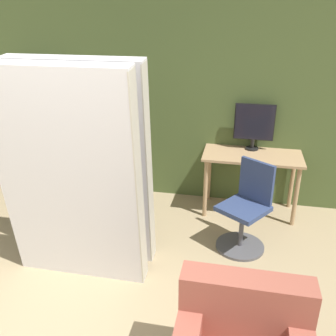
% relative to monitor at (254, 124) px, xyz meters
% --- Properties ---
extents(wall_back, '(8.00, 0.06, 2.70)m').
position_rel_monitor_xyz_m(wall_back, '(-1.43, 0.13, 0.25)').
color(wall_back, '#47592D').
rests_on(wall_back, ground).
extents(desk, '(1.18, 0.57, 0.78)m').
position_rel_monitor_xyz_m(desk, '(0.01, -0.19, -0.45)').
color(desk, tan).
rests_on(desk, ground).
extents(monitor, '(0.48, 0.16, 0.57)m').
position_rel_monitor_xyz_m(monitor, '(0.00, 0.00, 0.00)').
color(monitor, black).
rests_on(monitor, desk).
extents(office_chair, '(0.61, 0.61, 0.96)m').
position_rel_monitor_xyz_m(office_chair, '(-0.03, -0.96, -0.71)').
color(office_chair, '#4C4C51').
rests_on(office_chair, ground).
extents(bookshelf, '(0.64, 0.28, 1.68)m').
position_rel_monitor_xyz_m(bookshelf, '(-2.88, -0.01, -0.24)').
color(bookshelf, black).
rests_on(bookshelf, ground).
extents(mattress_near, '(1.26, 0.38, 2.04)m').
position_rel_monitor_xyz_m(mattress_near, '(-1.56, -1.79, -0.08)').
color(mattress_near, silver).
rests_on(mattress_near, ground).
extents(mattress_far, '(1.26, 0.37, 2.04)m').
position_rel_monitor_xyz_m(mattress_far, '(-1.56, -1.45, -0.08)').
color(mattress_far, silver).
rests_on(mattress_far, ground).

